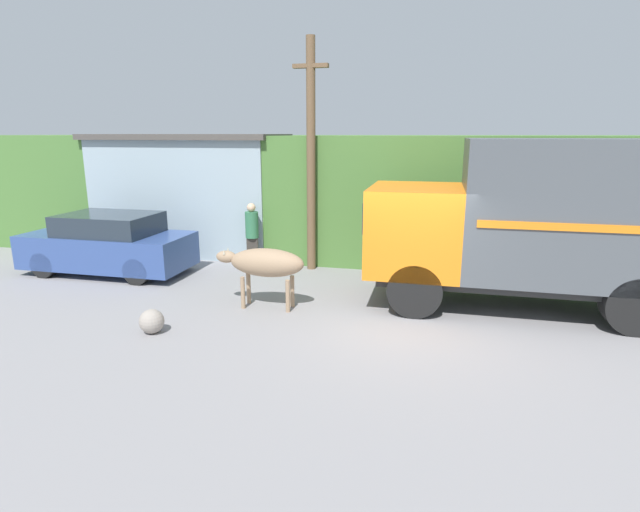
{
  "coord_description": "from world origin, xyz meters",
  "views": [
    {
      "loc": [
        0.55,
        -9.21,
        3.58
      ],
      "look_at": [
        -1.84,
        0.82,
        1.04
      ],
      "focal_mm": 28.0,
      "sensor_mm": 36.0,
      "label": 1
    }
  ],
  "objects_px": {
    "utility_pole": "(311,154)",
    "roadside_rock": "(152,321)",
    "pedestrian_on_hill": "(252,232)",
    "cargo_truck": "(539,220)",
    "brown_cow": "(265,263)",
    "parked_suv": "(108,244)"
  },
  "relations": [
    {
      "from": "cargo_truck",
      "to": "parked_suv",
      "type": "height_order",
      "value": "cargo_truck"
    },
    {
      "from": "cargo_truck",
      "to": "brown_cow",
      "type": "relative_size",
      "value": 3.32
    },
    {
      "from": "utility_pole",
      "to": "roadside_rock",
      "type": "height_order",
      "value": "utility_pole"
    },
    {
      "from": "pedestrian_on_hill",
      "to": "roadside_rock",
      "type": "bearing_deg",
      "value": 73.09
    },
    {
      "from": "cargo_truck",
      "to": "roadside_rock",
      "type": "height_order",
      "value": "cargo_truck"
    },
    {
      "from": "cargo_truck",
      "to": "brown_cow",
      "type": "bearing_deg",
      "value": -167.75
    },
    {
      "from": "pedestrian_on_hill",
      "to": "utility_pole",
      "type": "bearing_deg",
      "value": 170.59
    },
    {
      "from": "parked_suv",
      "to": "cargo_truck",
      "type": "bearing_deg",
      "value": -3.56
    },
    {
      "from": "parked_suv",
      "to": "utility_pole",
      "type": "relative_size",
      "value": 0.73
    },
    {
      "from": "brown_cow",
      "to": "parked_suv",
      "type": "bearing_deg",
      "value": 174.37
    },
    {
      "from": "cargo_truck",
      "to": "parked_suv",
      "type": "relative_size",
      "value": 1.48
    },
    {
      "from": "utility_pole",
      "to": "pedestrian_on_hill",
      "type": "bearing_deg",
      "value": -173.81
    },
    {
      "from": "brown_cow",
      "to": "pedestrian_on_hill",
      "type": "height_order",
      "value": "pedestrian_on_hill"
    },
    {
      "from": "parked_suv",
      "to": "pedestrian_on_hill",
      "type": "distance_m",
      "value": 3.74
    },
    {
      "from": "cargo_truck",
      "to": "brown_cow",
      "type": "xyz_separation_m",
      "value": [
        -5.41,
        -1.14,
        -0.92
      ]
    },
    {
      "from": "parked_suv",
      "to": "utility_pole",
      "type": "height_order",
      "value": "utility_pole"
    },
    {
      "from": "parked_suv",
      "to": "roadside_rock",
      "type": "distance_m",
      "value": 4.8
    },
    {
      "from": "cargo_truck",
      "to": "pedestrian_on_hill",
      "type": "height_order",
      "value": "cargo_truck"
    },
    {
      "from": "brown_cow",
      "to": "utility_pole",
      "type": "xyz_separation_m",
      "value": [
        0.16,
        3.25,
        2.11
      ]
    },
    {
      "from": "brown_cow",
      "to": "utility_pole",
      "type": "bearing_deg",
      "value": 99.79
    },
    {
      "from": "parked_suv",
      "to": "brown_cow",
      "type": "bearing_deg",
      "value": -19.18
    },
    {
      "from": "utility_pole",
      "to": "roadside_rock",
      "type": "xyz_separation_m",
      "value": [
        -1.73,
        -5.06,
        -2.84
      ]
    }
  ]
}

